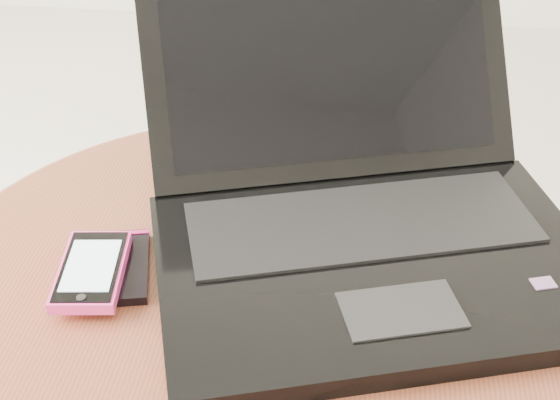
# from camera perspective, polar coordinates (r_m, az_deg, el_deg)

# --- Properties ---
(table) EXTENTS (0.65, 0.65, 0.52)m
(table) POSITION_cam_1_polar(r_m,az_deg,el_deg) (0.82, -1.67, -11.63)
(table) COLOR #622D19
(table) RESTS_ON ground
(laptop) EXTENTS (0.50, 0.51, 0.23)m
(laptop) POSITION_cam_1_polar(r_m,az_deg,el_deg) (0.78, 5.75, -0.12)
(laptop) COLOR black
(laptop) RESTS_ON table
(phone_black) EXTENTS (0.08, 0.11, 0.01)m
(phone_black) POSITION_cam_1_polar(r_m,az_deg,el_deg) (0.77, -11.26, -4.64)
(phone_black) COLOR black
(phone_black) RESTS_ON table
(phone_pink) EXTENTS (0.07, 0.11, 0.01)m
(phone_pink) POSITION_cam_1_polar(r_m,az_deg,el_deg) (0.75, -13.15, -4.86)
(phone_pink) COLOR #EB3588
(phone_pink) RESTS_ON phone_black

